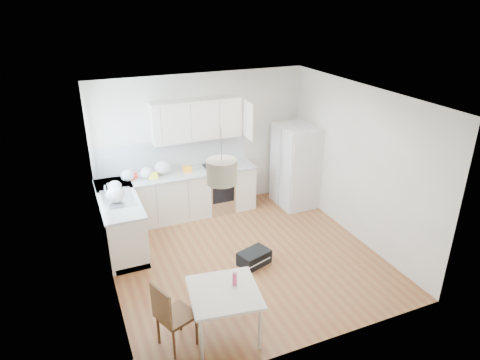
{
  "coord_description": "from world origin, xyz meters",
  "views": [
    {
      "loc": [
        -2.42,
        -5.49,
        4.04
      ],
      "look_at": [
        0.08,
        0.4,
        1.23
      ],
      "focal_mm": 32.0,
      "sensor_mm": 36.0,
      "label": 1
    }
  ],
  "objects_px": {
    "refrigerator": "(296,166)",
    "dining_chair": "(176,314)",
    "dining_table": "(224,296)",
    "gym_bag": "(254,258)"
  },
  "relations": [
    {
      "from": "dining_table",
      "to": "dining_chair",
      "type": "relative_size",
      "value": 1.03
    },
    {
      "from": "refrigerator",
      "to": "gym_bag",
      "type": "relative_size",
      "value": 3.35
    },
    {
      "from": "dining_chair",
      "to": "gym_bag",
      "type": "distance_m",
      "value": 2.03
    },
    {
      "from": "refrigerator",
      "to": "dining_chair",
      "type": "xyz_separation_m",
      "value": [
        -3.29,
        -2.86,
        -0.36
      ]
    },
    {
      "from": "dining_table",
      "to": "dining_chair",
      "type": "distance_m",
      "value": 0.62
    },
    {
      "from": "refrigerator",
      "to": "gym_bag",
      "type": "distance_m",
      "value": 2.48
    },
    {
      "from": "refrigerator",
      "to": "dining_chair",
      "type": "relative_size",
      "value": 1.77
    },
    {
      "from": "refrigerator",
      "to": "dining_table",
      "type": "distance_m",
      "value": 3.98
    },
    {
      "from": "dining_table",
      "to": "dining_chair",
      "type": "height_order",
      "value": "dining_chair"
    },
    {
      "from": "dining_chair",
      "to": "gym_bag",
      "type": "bearing_deg",
      "value": 16.34
    }
  ]
}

